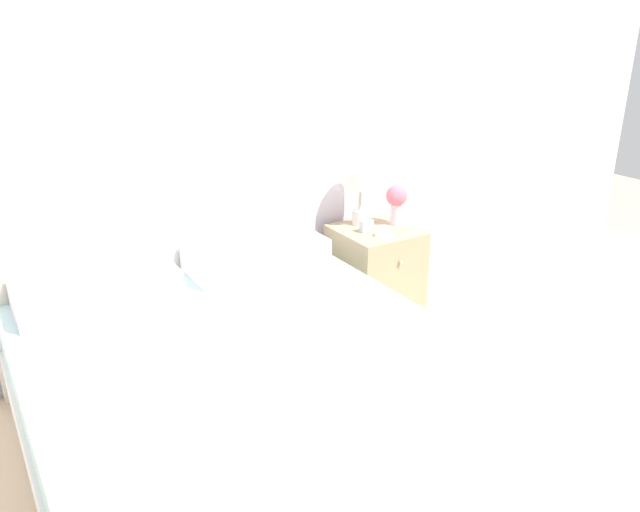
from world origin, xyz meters
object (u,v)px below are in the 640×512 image
Objects in this scene: flower_vase at (397,200)px; teacup at (384,232)px; table_lamp at (360,184)px; alarm_clock at (367,226)px; nightstand at (375,275)px; bed at (249,396)px.

flower_vase is 2.28× the size of teacup.
flower_vase is at bearing -31.36° from table_lamp.
alarm_clock is (-0.23, -0.02, -0.12)m from flower_vase.
alarm_clock is at bearing -175.20° from flower_vase.
nightstand is 0.35m from alarm_clock.
teacup is at bearing -74.88° from alarm_clock.
flower_vase is at bearing 4.95° from nightstand.
table_lamp reaches higher than flower_vase.
teacup reaches higher than nightstand.
table_lamp reaches higher than nightstand.
bed is at bearing -148.25° from nightstand.
flower_vase reaches higher than teacup.
bed is 26.87× the size of alarm_clock.
table_lamp is 3.27× the size of teacup.
flower_vase is (0.16, 0.01, 0.46)m from nightstand.
table_lamp is at bearing 36.73° from bed.
nightstand is at bearing 31.75° from bed.
alarm_clock reaches higher than teacup.
bed is 1.66m from flower_vase.
alarm_clock is (-0.03, 0.13, 0.01)m from teacup.
table_lamp is (-0.03, 0.13, 0.56)m from nightstand.
bed is 8.79× the size of flower_vase.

